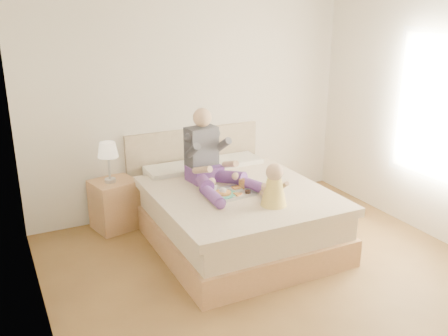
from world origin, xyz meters
name	(u,v)px	position (x,y,z in m)	size (l,w,h in m)	color
room	(299,122)	(0.08, 0.01, 1.51)	(4.02, 4.22, 2.71)	brown
bed	(230,210)	(0.00, 1.08, 0.32)	(1.70, 2.18, 1.00)	#A5784D
nightstand	(115,204)	(-1.05, 1.88, 0.28)	(0.54, 0.50, 0.56)	#A5784D
lamp	(108,152)	(-1.09, 1.85, 0.91)	(0.22, 0.22, 0.45)	silver
adult	(210,162)	(-0.17, 1.22, 0.85)	(0.68, 1.01, 0.81)	#5B3380
tray	(230,192)	(-0.12, 0.85, 0.64)	(0.45, 0.37, 0.12)	silver
baby	(274,188)	(0.12, 0.43, 0.78)	(0.28, 0.37, 0.41)	#EAC849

